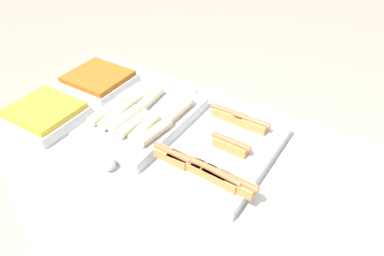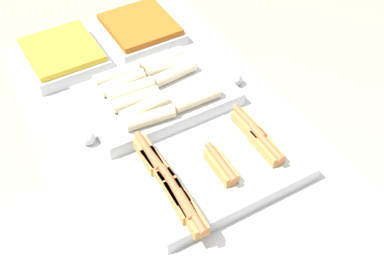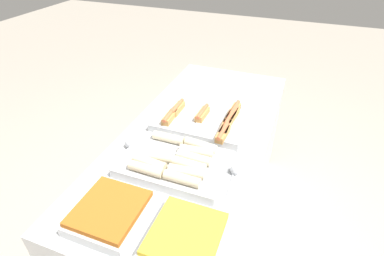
% 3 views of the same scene
% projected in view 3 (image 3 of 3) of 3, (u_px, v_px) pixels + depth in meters
% --- Properties ---
extents(ground_plane, '(12.00, 12.00, 0.00)m').
position_uv_depth(ground_plane, '(196.00, 227.00, 2.21)').
color(ground_plane, '#ADA393').
extents(counter, '(1.79, 0.79, 0.86)m').
position_uv_depth(counter, '(197.00, 185.00, 1.96)').
color(counter, silver).
rests_on(counter, ground_plane).
extents(tray_hotdogs, '(0.41, 0.52, 0.10)m').
position_uv_depth(tray_hotdogs, '(203.00, 121.00, 1.74)').
color(tray_hotdogs, silver).
rests_on(tray_hotdogs, counter).
extents(tray_wraps, '(0.34, 0.51, 0.09)m').
position_uv_depth(tray_wraps, '(175.00, 163.00, 1.44)').
color(tray_wraps, silver).
rests_on(tray_wraps, counter).
extents(tray_side_front, '(0.29, 0.27, 0.07)m').
position_uv_depth(tray_side_front, '(186.00, 238.00, 1.10)').
color(tray_side_front, silver).
rests_on(tray_side_front, counter).
extents(tray_side_back, '(0.29, 0.27, 0.07)m').
position_uv_depth(tray_side_back, '(110.00, 213.00, 1.19)').
color(tray_side_back, silver).
rests_on(tray_side_back, counter).
extents(serving_spoon_near, '(0.21, 0.05, 0.05)m').
position_uv_depth(serving_spoon_near, '(235.00, 172.00, 1.41)').
color(serving_spoon_near, '#B2B5BA').
rests_on(serving_spoon_near, counter).
extents(serving_spoon_far, '(0.20, 0.05, 0.05)m').
position_uv_depth(serving_spoon_far, '(128.00, 145.00, 1.57)').
color(serving_spoon_far, '#B2B5BA').
rests_on(serving_spoon_far, counter).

